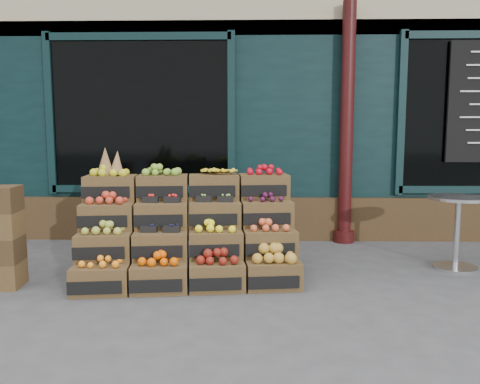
{
  "coord_description": "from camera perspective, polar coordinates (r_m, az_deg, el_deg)",
  "views": [
    {
      "loc": [
        -0.09,
        -4.3,
        1.45
      ],
      "look_at": [
        -0.2,
        0.7,
        0.85
      ],
      "focal_mm": 35.0,
      "sensor_mm": 36.0,
      "label": 1
    }
  ],
  "objects": [
    {
      "name": "bistro_table",
      "position": [
        5.61,
        24.97,
        -3.56
      ],
      "size": [
        0.64,
        0.64,
        0.8
      ],
      "rotation": [
        0.0,
        0.0,
        -0.25
      ],
      "color": "silver",
      "rests_on": "ground"
    },
    {
      "name": "shop_facade",
      "position": [
        9.46,
        1.88,
        12.57
      ],
      "size": [
        12.0,
        6.24,
        4.8
      ],
      "color": "black",
      "rests_on": "ground"
    },
    {
      "name": "ground",
      "position": [
        4.54,
        2.38,
        -11.8
      ],
      "size": [
        60.0,
        60.0,
        0.0
      ],
      "primitive_type": "plane",
      "color": "#47474A",
      "rests_on": "ground"
    },
    {
      "name": "shopkeeper",
      "position": [
        7.46,
        -13.31,
        3.58
      ],
      "size": [
        0.85,
        0.64,
        2.1
      ],
      "primitive_type": "imported",
      "rotation": [
        0.0,
        0.0,
        2.95
      ],
      "color": "#15491E",
      "rests_on": "ground"
    },
    {
      "name": "crate_display",
      "position": [
        4.87,
        -6.33,
        -5.5
      ],
      "size": [
        2.24,
        1.28,
        1.34
      ],
      "rotation": [
        0.0,
        0.0,
        0.12
      ],
      "color": "#523C20",
      "rests_on": "ground"
    }
  ]
}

